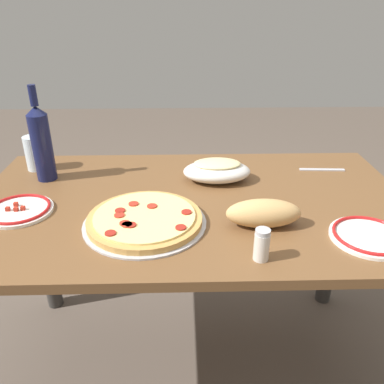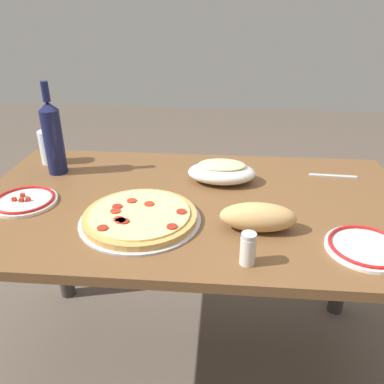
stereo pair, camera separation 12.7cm
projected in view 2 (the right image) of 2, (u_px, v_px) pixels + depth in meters
ground_plane at (192, 360)px, 1.62m from camera, size 8.00×8.00×0.00m
dining_table at (192, 232)px, 1.34m from camera, size 1.43×0.82×0.75m
pepperoni_pizza at (140, 217)px, 1.16m from camera, size 0.36×0.36×0.03m
baked_pasta_dish at (222, 171)px, 1.40m from camera, size 0.24×0.15×0.08m
wine_bottle at (53, 137)px, 1.43m from camera, size 0.07×0.07×0.34m
water_glass at (49, 147)px, 1.55m from camera, size 0.07×0.07×0.13m
side_plate_near at (24, 201)px, 1.27m from camera, size 0.20×0.20×0.02m
side_plate_far at (367, 247)px, 1.03m from camera, size 0.21×0.21×0.02m
bread_loaf at (258, 217)px, 1.11m from camera, size 0.22×0.09×0.08m
spice_shaker at (248, 249)px, 0.97m from camera, size 0.04×0.04×0.09m
fork_left at (333, 176)px, 1.45m from camera, size 0.17×0.03×0.00m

